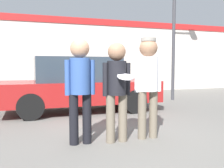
{
  "coord_description": "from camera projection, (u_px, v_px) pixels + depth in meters",
  "views": [
    {
      "loc": [
        -1.59,
        -4.25,
        1.29
      ],
      "look_at": [
        -0.17,
        -0.09,
        0.97
      ],
      "focal_mm": 40.0,
      "sensor_mm": 36.0,
      "label": 1
    }
  ],
  "objects": [
    {
      "name": "ground_plane",
      "position": [
        119.0,
        136.0,
        4.62
      ],
      "size": [
        56.0,
        56.0,
        0.0
      ],
      "primitive_type": "plane",
      "color": "#66635E"
    },
    {
      "name": "person_middle_with_frisbee",
      "position": [
        117.0,
        84.0,
        4.17
      ],
      "size": [
        0.49,
        0.53,
        1.68
      ],
      "color": "#665B4C",
      "rests_on": "ground"
    },
    {
      "name": "parked_car_near",
      "position": [
        79.0,
        85.0,
        7.1
      ],
      "size": [
        4.36,
        1.87,
        1.53
      ],
      "color": "maroon",
      "rests_on": "ground"
    },
    {
      "name": "storefront_building",
      "position": [
        62.0,
        55.0,
        11.64
      ],
      "size": [
        24.0,
        0.22,
        3.55
      ],
      "color": "beige",
      "rests_on": "ground"
    },
    {
      "name": "person_left",
      "position": [
        80.0,
        82.0,
        4.06
      ],
      "size": [
        0.5,
        0.33,
        1.73
      ],
      "color": "black",
      "rests_on": "ground"
    },
    {
      "name": "person_right",
      "position": [
        148.0,
        78.0,
        4.39
      ],
      "size": [
        0.51,
        0.34,
        1.78
      ],
      "color": "#665B4C",
      "rests_on": "ground"
    }
  ]
}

